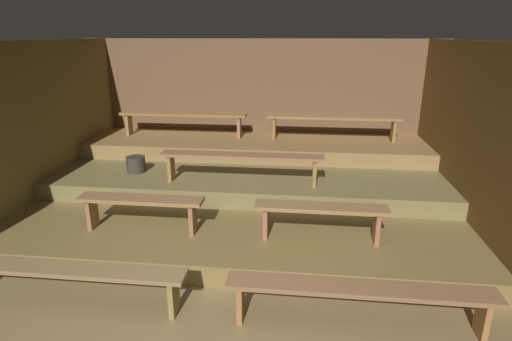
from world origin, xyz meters
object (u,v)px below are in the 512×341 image
object	(u,v)px
bench_lower_left	(141,205)
pail_middle	(136,164)
bench_floor_right	(359,293)
bench_floor_left	(65,274)
bench_middle_center	(241,159)
bench_upper_left	(183,117)
bench_lower_right	(321,213)
bench_upper_right	(333,120)

from	to	relation	value
bench_lower_left	pail_middle	size ratio (longest dim) A/B	5.27
bench_floor_right	pail_middle	world-z (taller)	pail_middle
bench_floor_left	bench_middle_center	distance (m)	2.69
bench_floor_left	bench_floor_right	xyz separation A→B (m)	(2.69, 0.00, 0.00)
bench_floor_right	bench_upper_left	size ratio (longest dim) A/B	1.02
bench_floor_right	bench_middle_center	size ratio (longest dim) A/B	1.02
bench_lower_left	bench_middle_center	distance (m)	1.54
bench_floor_left	bench_lower_left	distance (m)	1.22
bench_floor_right	bench_upper_left	bearing A→B (deg)	123.89
bench_floor_left	bench_middle_center	size ratio (longest dim) A/B	1.02
bench_floor_right	bench_lower_right	world-z (taller)	bench_lower_right
bench_middle_center	bench_upper_right	size ratio (longest dim) A/B	1.00
bench_lower_right	bench_floor_right	bearing A→B (deg)	-75.62
bench_floor_left	bench_lower_left	size ratio (longest dim) A/B	1.56
bench_lower_left	bench_lower_right	size ratio (longest dim) A/B	1.00
bench_upper_left	bench_lower_right	bearing A→B (deg)	-49.83
bench_floor_left	bench_floor_right	distance (m)	2.69
bench_lower_left	bench_middle_center	xyz separation A→B (m)	(1.02, 1.13, 0.26)
bench_lower_right	bench_upper_left	bearing A→B (deg)	130.17
bench_middle_center	bench_floor_left	bearing A→B (deg)	-119.99
bench_lower_right	bench_upper_left	xyz separation A→B (m)	(-2.37, 2.80, 0.50)
bench_floor_right	bench_upper_right	bearing A→B (deg)	90.33
bench_floor_right	pail_middle	size ratio (longest dim) A/B	8.23
bench_middle_center	bench_upper_left	world-z (taller)	bench_upper_left
bench_middle_center	bench_upper_right	world-z (taller)	bench_upper_right
bench_lower_left	bench_lower_right	world-z (taller)	same
bench_floor_left	bench_floor_right	world-z (taller)	same
bench_lower_left	bench_middle_center	bearing A→B (deg)	47.74
bench_upper_left	bench_floor_right	bearing A→B (deg)	-56.11
bench_upper_right	pail_middle	bearing A→B (deg)	-155.21
bench_floor_left	bench_floor_right	bearing A→B (deg)	0.00
bench_middle_center	bench_upper_left	bearing A→B (deg)	127.79
bench_upper_left	pail_middle	world-z (taller)	bench_upper_left
bench_lower_right	pail_middle	world-z (taller)	pail_middle
bench_upper_left	bench_lower_left	bearing A→B (deg)	-84.38
bench_upper_right	bench_upper_left	bearing A→B (deg)	180.00
bench_floor_left	pail_middle	size ratio (longest dim) A/B	8.23
bench_lower_right	bench_middle_center	xyz separation A→B (m)	(-1.07, 1.13, 0.26)
bench_upper_right	pail_middle	xyz separation A→B (m)	(-3.00, -1.38, -0.47)
bench_lower_right	pail_middle	bearing A→B (deg)	152.46
bench_lower_right	bench_upper_left	size ratio (longest dim) A/B	0.65
bench_floor_left	bench_upper_left	size ratio (longest dim) A/B	1.02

